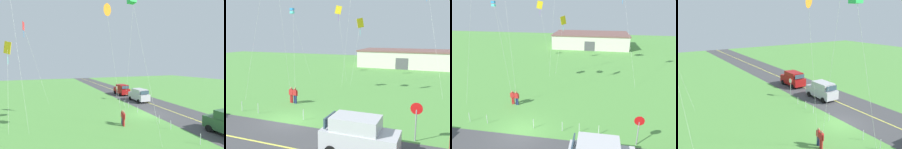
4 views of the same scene
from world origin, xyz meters
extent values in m
cube|color=#549342|center=(0.00, 0.00, -0.05)|extent=(120.00, 120.00, 0.10)
cube|color=#424244|center=(0.00, -4.00, 0.00)|extent=(120.00, 7.00, 0.00)
cube|color=#E5E04C|center=(0.00, -4.00, 0.01)|extent=(120.00, 0.16, 0.00)
cube|color=#B7B7BC|center=(6.90, -3.15, 0.89)|extent=(4.40, 1.90, 1.10)
cube|color=#B7B7BC|center=(6.65, -3.15, 1.84)|extent=(2.73, 1.75, 0.80)
cube|color=#334756|center=(7.74, -3.15, 1.84)|extent=(0.10, 1.62, 0.64)
cube|color=#334756|center=(5.03, -3.15, 1.84)|extent=(0.10, 1.62, 0.60)
cylinder|color=black|center=(8.33, -2.20, 0.34)|extent=(0.68, 0.22, 0.68)
cylinder|color=black|center=(8.33, -4.10, 0.34)|extent=(0.68, 0.22, 0.68)
cylinder|color=black|center=(5.47, -2.20, 0.34)|extent=(0.68, 0.22, 0.68)
cylinder|color=black|center=(5.47, -4.10, 0.34)|extent=(0.68, 0.22, 0.68)
cube|color=maroon|center=(13.80, -3.09, 0.89)|extent=(4.40, 1.90, 1.10)
cube|color=maroon|center=(13.55, -3.09, 1.84)|extent=(2.73, 1.75, 0.80)
cube|color=#334756|center=(14.63, -3.09, 1.84)|extent=(0.10, 1.62, 0.64)
cube|color=#334756|center=(11.93, -3.09, 1.84)|extent=(0.10, 1.62, 0.60)
cylinder|color=black|center=(15.23, -2.14, 0.34)|extent=(0.68, 0.22, 0.68)
cylinder|color=black|center=(15.23, -4.04, 0.34)|extent=(0.68, 0.22, 0.68)
cylinder|color=black|center=(12.37, -2.14, 0.34)|extent=(0.68, 0.22, 0.68)
cylinder|color=black|center=(12.37, -4.04, 0.34)|extent=(0.68, 0.22, 0.68)
cube|color=#334756|center=(-7.80, -3.26, 1.84)|extent=(0.10, 1.61, 0.64)
cylinder|color=black|center=(-7.21, -2.31, 0.34)|extent=(0.68, 0.22, 0.68)
cylinder|color=black|center=(-7.21, -4.21, 0.34)|extent=(0.68, 0.22, 0.68)
cylinder|color=gray|center=(9.69, -0.10, 1.05)|extent=(0.08, 0.08, 2.10)
cylinder|color=red|center=(9.69, -0.10, 2.18)|extent=(0.76, 0.04, 0.76)
cylinder|color=white|center=(9.69, -0.07, 2.18)|extent=(0.62, 0.01, 0.62)
cylinder|color=red|center=(-2.75, 4.70, 0.41)|extent=(0.16, 0.16, 0.82)
cylinder|color=red|center=(-2.57, 4.70, 0.41)|extent=(0.16, 0.16, 0.82)
cube|color=red|center=(-2.66, 4.70, 1.10)|extent=(0.36, 0.22, 0.56)
cylinder|color=red|center=(-2.90, 4.70, 1.05)|extent=(0.10, 0.10, 0.52)
cylinder|color=red|center=(-2.42, 4.70, 1.05)|extent=(0.10, 0.10, 0.52)
sphere|color=#9E704C|center=(-2.66, 4.70, 1.49)|extent=(0.22, 0.22, 0.22)
cylinder|color=navy|center=(-2.26, 4.60, 0.41)|extent=(0.16, 0.16, 0.82)
cylinder|color=navy|center=(-2.08, 4.60, 0.41)|extent=(0.16, 0.16, 0.82)
cube|color=red|center=(-2.17, 4.60, 1.10)|extent=(0.36, 0.22, 0.56)
cylinder|color=red|center=(-2.41, 4.60, 1.05)|extent=(0.10, 0.10, 0.52)
cylinder|color=red|center=(-1.93, 4.60, 1.05)|extent=(0.10, 0.10, 0.52)
sphere|color=#9E704C|center=(-2.17, 4.60, 1.49)|extent=(0.22, 0.22, 0.22)
cylinder|color=silver|center=(-3.19, 4.37, 7.30)|extent=(1.07, 0.67, 14.59)
cylinder|color=silver|center=(-2.89, 5.78, 5.79)|extent=(1.46, 2.38, 11.58)
cone|color=orange|center=(-3.61, 6.96, 11.58)|extent=(0.81, 1.08, 1.11)
cylinder|color=silver|center=(10.28, 13.42, 6.05)|extent=(2.35, 3.19, 12.11)
cube|color=red|center=(9.12, 15.01, 12.11)|extent=(0.90, 0.18, 1.21)
cylinder|color=#2D8CE5|center=(9.12, 15.01, 11.21)|extent=(0.04, 0.04, 1.40)
cylinder|color=silver|center=(-7.32, 5.01, 5.82)|extent=(1.07, 2.29, 11.65)
cube|color=green|center=(-6.79, 6.15, 11.40)|extent=(0.56, 0.56, 0.36)
cylinder|color=silver|center=(-0.26, 14.68, 8.11)|extent=(1.16, 1.65, 16.22)
cylinder|color=silver|center=(0.43, 15.67, 4.11)|extent=(1.25, 0.06, 8.22)
cube|color=yellow|center=(1.05, 15.70, 8.22)|extent=(0.79, 0.85, 1.36)
cylinder|color=#4CD8D8|center=(1.05, 15.70, 7.32)|extent=(0.04, 0.04, 1.40)
cylinder|color=silver|center=(-8.69, 0.70, 0.45)|extent=(0.05, 0.05, 0.90)
cylinder|color=silver|center=(-5.30, 0.70, 0.45)|extent=(0.05, 0.05, 0.90)
cylinder|color=silver|center=(-3.51, 0.70, 0.45)|extent=(0.05, 0.05, 0.90)
cylinder|color=silver|center=(0.98, 0.70, 0.45)|extent=(0.05, 0.05, 0.90)
cylinder|color=silver|center=(3.59, 0.70, 0.45)|extent=(0.05, 0.05, 0.90)
cylinder|color=silver|center=(5.08, 0.70, 0.45)|extent=(0.05, 0.05, 0.90)
cylinder|color=silver|center=(6.73, 0.70, 0.45)|extent=(0.05, 0.05, 0.90)
camera|label=1|loc=(-17.86, 12.40, 6.56)|focal=26.10mm
camera|label=2|loc=(10.78, -16.07, 6.88)|focal=40.03mm
camera|label=3|loc=(6.28, -13.98, 10.58)|focal=32.18mm
camera|label=4|loc=(-16.20, 16.15, 10.59)|focal=38.37mm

